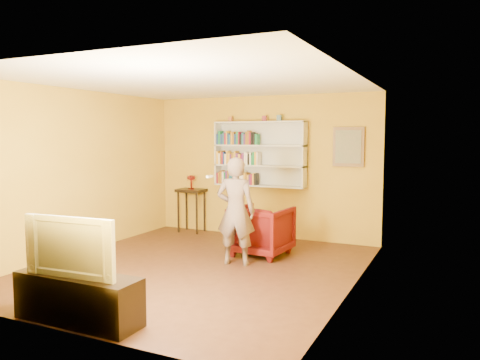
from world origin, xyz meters
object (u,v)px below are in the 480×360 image
Objects in this scene: console_table at (191,196)px; armchair at (261,230)px; bookshelf at (261,154)px; ruby_lustre at (191,179)px; television at (77,245)px; person at (236,211)px; tv_cabinet at (78,298)px.

armchair is (2.00, -1.11, -0.32)m from console_table.
console_table reaches higher than armchair.
ruby_lustre is (-1.45, -0.16, -0.52)m from bookshelf.
console_table is at bearing 102.92° from television.
ruby_lustre is 2.61m from person.
ruby_lustre is 0.20× the size of tv_cabinet.
person is (-0.13, -0.69, 0.41)m from armchair.
tv_cabinet is (-0.52, -2.70, -0.56)m from person.
ruby_lustre is at bearing 106.66° from tv_cabinet.
armchair is 0.63× the size of tv_cabinet.
person is at bearing 75.31° from television.
television is (1.35, -4.50, -0.26)m from ruby_lustre.
console_table is 0.54× the size of person.
person is at bearing -44.00° from ruby_lustre.
bookshelf reaches higher than person.
bookshelf is 4.73m from television.
ruby_lustre is 0.32× the size of armchair.
person reaches higher than television.
person reaches higher than armchair.
ruby_lustre is 4.70m from television.
tv_cabinet is 0.56m from television.
ruby_lustre is at bearing -173.73° from bookshelf.
armchair is at bearing -111.61° from person.
person is 2.75m from television.
armchair is 3.45m from tv_cabinet.
ruby_lustre is (-0.00, 0.00, 0.35)m from console_table.
tv_cabinet is at bearing -91.30° from bookshelf.
armchair reaches higher than tv_cabinet.
console_table is 4.70m from television.
television is at bearing -73.34° from console_table.
person reaches higher than ruby_lustre.
tv_cabinet is at bearing -3.74° from television.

